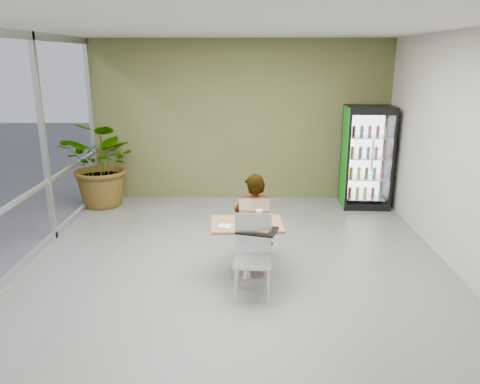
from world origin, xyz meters
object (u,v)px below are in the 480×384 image
(cafeteria_tray, at_px, (257,231))
(dining_table, at_px, (247,238))
(soda_cup, at_px, (259,216))
(beverage_fridge, at_px, (367,157))
(potted_plant, at_px, (104,164))
(chair_far, at_px, (254,223))
(seated_woman, at_px, (254,226))
(chair_near, at_px, (253,249))

(cafeteria_tray, bearing_deg, dining_table, 112.64)
(soda_cup, distance_m, beverage_fridge, 3.73)
(potted_plant, bearing_deg, soda_cup, -45.53)
(dining_table, distance_m, beverage_fridge, 3.90)
(dining_table, height_order, beverage_fridge, beverage_fridge)
(chair_far, bearing_deg, potted_plant, -41.29)
(chair_far, bearing_deg, soda_cup, 97.31)
(seated_woman, bearing_deg, beverage_fridge, -131.16)
(chair_far, relative_size, chair_near, 0.94)
(cafeteria_tray, distance_m, beverage_fridge, 4.06)
(seated_woman, height_order, potted_plant, potted_plant)
(soda_cup, bearing_deg, chair_near, -98.53)
(chair_near, distance_m, soda_cup, 0.62)
(dining_table, distance_m, soda_cup, 0.34)
(beverage_fridge, bearing_deg, chair_near, -119.36)
(seated_woman, bearing_deg, chair_near, 88.60)
(chair_near, bearing_deg, potted_plant, 131.01)
(beverage_fridge, height_order, potted_plant, beverage_fridge)
(seated_woman, xyz_separation_m, soda_cup, (0.06, -0.51, 0.34))
(chair_near, height_order, beverage_fridge, beverage_fridge)
(chair_far, xyz_separation_m, cafeteria_tray, (0.03, -0.84, 0.20))
(seated_woman, distance_m, beverage_fridge, 3.40)
(chair_far, xyz_separation_m, soda_cup, (0.06, -0.46, 0.27))
(dining_table, relative_size, chair_near, 0.95)
(dining_table, xyz_separation_m, soda_cup, (0.16, 0.07, 0.29))
(beverage_fridge, bearing_deg, seated_woman, -128.73)
(chair_far, bearing_deg, seated_woman, -90.06)
(dining_table, xyz_separation_m, seated_woman, (0.10, 0.58, -0.05))
(chair_near, distance_m, cafeteria_tray, 0.26)
(beverage_fridge, bearing_deg, cafeteria_tray, -120.11)
(potted_plant, bearing_deg, cafeteria_tray, -49.25)
(seated_woman, distance_m, soda_cup, 0.62)
(soda_cup, bearing_deg, beverage_fridge, 54.64)
(seated_woman, height_order, beverage_fridge, beverage_fridge)
(chair_near, relative_size, potted_plant, 0.60)
(chair_near, height_order, cafeteria_tray, chair_near)
(dining_table, height_order, soda_cup, soda_cup)
(dining_table, height_order, potted_plant, potted_plant)
(chair_far, height_order, potted_plant, potted_plant)
(dining_table, relative_size, cafeteria_tray, 2.03)
(potted_plant, bearing_deg, dining_table, -47.81)
(cafeteria_tray, relative_size, potted_plant, 0.28)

